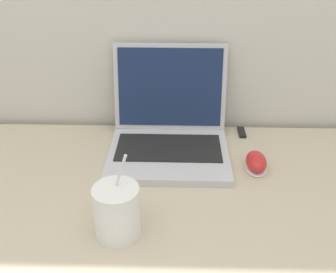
{
  "coord_description": "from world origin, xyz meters",
  "views": [
    {
      "loc": [
        0.12,
        -0.44,
        1.32
      ],
      "look_at": [
        0.09,
        0.41,
        0.83
      ],
      "focal_mm": 42.0,
      "sensor_mm": 36.0,
      "label": 1
    }
  ],
  "objects": [
    {
      "name": "laptop",
      "position": [
        0.09,
        0.51,
        0.8
      ],
      "size": [
        0.32,
        0.32,
        0.26
      ],
      "color": "silver",
      "rests_on": "desk"
    },
    {
      "name": "drink_cup",
      "position": [
        0.0,
        0.17,
        0.8
      ],
      "size": [
        0.09,
        0.09,
        0.18
      ],
      "color": "white",
      "rests_on": "desk"
    },
    {
      "name": "computer_mouse",
      "position": [
        0.32,
        0.41,
        0.76
      ],
      "size": [
        0.06,
        0.09,
        0.04
      ],
      "color": "white",
      "rests_on": "desk"
    },
    {
      "name": "usb_stick",
      "position": [
        0.31,
        0.6,
        0.75
      ],
      "size": [
        0.02,
        0.06,
        0.01
      ],
      "color": "black",
      "rests_on": "desk"
    }
  ]
}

